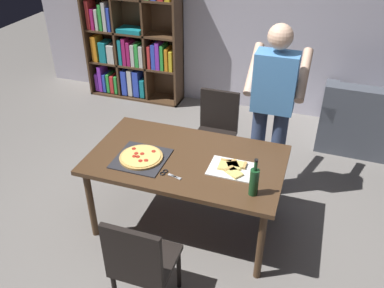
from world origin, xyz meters
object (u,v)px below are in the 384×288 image
(dining_table, at_px, (186,165))
(bookshelf, at_px, (130,35))
(chair_near_camera, at_px, (140,261))
(chair_far_side, at_px, (216,128))
(person_serving_pizza, at_px, (273,104))
(wine_bottle, at_px, (254,181))
(pepperoni_pizza_on_tray, at_px, (141,157))
(kitchen_scissors, at_px, (168,174))

(dining_table, relative_size, bookshelf, 0.85)
(chair_near_camera, bearing_deg, chair_far_side, 90.00)
(chair_near_camera, bearing_deg, person_serving_pizza, 71.10)
(bookshelf, height_order, person_serving_pizza, bookshelf)
(wine_bottle, bearing_deg, dining_table, 155.55)
(wine_bottle, bearing_deg, pepperoni_pizza_on_tray, 171.38)
(bookshelf, height_order, kitchen_scissors, bookshelf)
(wine_bottle, bearing_deg, chair_far_side, 116.71)
(wine_bottle, bearing_deg, chair_near_camera, -132.86)
(chair_far_side, xyz_separation_m, person_serving_pizza, (0.59, -0.22, 0.49))
(person_serving_pizza, height_order, pepperoni_pizza_on_tray, person_serving_pizza)
(person_serving_pizza, height_order, wine_bottle, person_serving_pizza)
(dining_table, relative_size, chair_far_side, 1.84)
(chair_far_side, height_order, person_serving_pizza, person_serving_pizza)
(dining_table, xyz_separation_m, kitchen_scissors, (-0.06, -0.27, 0.08))
(chair_far_side, relative_size, bookshelf, 0.46)
(dining_table, xyz_separation_m, bookshelf, (-1.67, 2.37, 0.25))
(bookshelf, distance_m, person_serving_pizza, 2.78)
(pepperoni_pizza_on_tray, relative_size, kitchen_scissors, 2.16)
(dining_table, bearing_deg, kitchen_scissors, -103.40)
(bookshelf, relative_size, pepperoni_pizza_on_tray, 4.55)
(dining_table, xyz_separation_m, chair_near_camera, (-0.00, -0.97, -0.17))
(chair_near_camera, distance_m, bookshelf, 3.76)
(dining_table, distance_m, chair_far_side, 0.98)
(chair_near_camera, relative_size, person_serving_pizza, 0.51)
(chair_far_side, bearing_deg, pepperoni_pizza_on_tray, -107.94)
(chair_near_camera, distance_m, wine_bottle, 1.00)
(kitchen_scissors, bearing_deg, pepperoni_pizza_on_tray, 156.09)
(person_serving_pizza, bearing_deg, dining_table, -128.16)
(dining_table, relative_size, kitchen_scissors, 8.36)
(wine_bottle, bearing_deg, bookshelf, 130.87)
(chair_far_side, height_order, kitchen_scissors, chair_far_side)
(chair_near_camera, height_order, kitchen_scissors, chair_near_camera)
(dining_table, height_order, pepperoni_pizza_on_tray, pepperoni_pizza_on_tray)
(chair_near_camera, height_order, bookshelf, bookshelf)
(chair_near_camera, distance_m, pepperoni_pizza_on_tray, 0.94)
(dining_table, height_order, wine_bottle, wine_bottle)
(person_serving_pizza, relative_size, kitchen_scissors, 8.82)
(person_serving_pizza, distance_m, wine_bottle, 1.04)
(chair_near_camera, relative_size, kitchen_scissors, 4.53)
(chair_far_side, relative_size, kitchen_scissors, 4.53)
(dining_table, distance_m, kitchen_scissors, 0.29)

